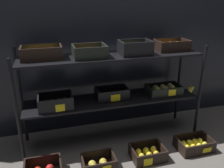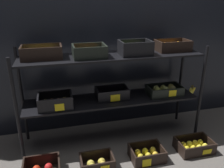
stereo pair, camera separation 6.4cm
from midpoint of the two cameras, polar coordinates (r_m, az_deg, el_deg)
The scene contains 6 objects.
ground_plane at distance 2.71m, azimuth 0.69°, elevation -12.87°, with size 10.00×10.00×0.00m, color #605B56.
storefront_wall at distance 2.70m, azimuth -1.49°, elevation 9.84°, with size 4.22×0.12×1.98m, color black.
display_rack at distance 2.38m, azimuth 1.07°, elevation 2.10°, with size 1.94×0.45×1.09m.
crate_ground_apple_gold at distance 2.28m, azimuth -2.81°, elevation -18.84°, with size 0.30×0.21×0.13m.
crate_ground_lemon at distance 2.42m, azimuth 9.17°, elevation -16.46°, with size 0.32×0.25×0.12m.
crate_ground_right_lemon at distance 2.65m, azimuth 19.94°, elevation -14.01°, with size 0.36×0.25×0.12m.
Camera 2 is at (-0.55, -2.19, 1.51)m, focal length 37.71 mm.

